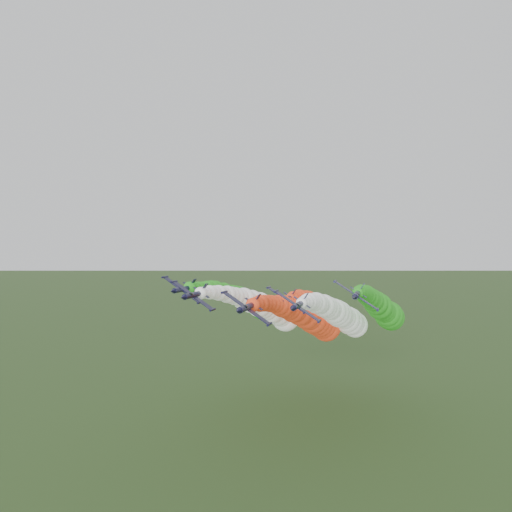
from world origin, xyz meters
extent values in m
plane|color=#345023|center=(0.00, 0.00, 0.00)|extent=(3000.00, 3000.00, 0.00)
cylinder|color=black|center=(1.46, -15.57, 37.52)|extent=(1.59, 9.41, 1.59)
cone|color=black|center=(1.46, -21.12, 37.52)|extent=(1.45, 1.88, 1.45)
cone|color=black|center=(1.46, -10.45, 37.52)|extent=(1.45, 0.94, 1.45)
ellipsoid|color=black|center=(1.69, -17.67, 37.88)|extent=(1.06, 1.97, 0.99)
cube|color=black|center=(1.37, -15.78, 37.39)|extent=(8.49, 1.99, 5.57)
cylinder|color=black|center=(-2.84, -15.78, 40.13)|extent=(0.64, 2.72, 0.64)
cylinder|color=black|center=(5.58, -15.78, 34.66)|extent=(0.64, 2.72, 0.64)
cube|color=black|center=(2.11, -11.60, 38.53)|extent=(1.43, 1.57, 2.10)
cube|color=black|center=(1.54, -11.60, 37.66)|extent=(3.39, 1.15, 2.25)
sphere|color=red|center=(1.46, -11.91, 37.52)|extent=(2.69, 2.69, 2.69)
sphere|color=red|center=(1.47, -9.29, 37.43)|extent=(2.82, 2.82, 2.82)
sphere|color=red|center=(1.52, -6.66, 37.24)|extent=(3.40, 3.40, 3.40)
sphere|color=red|center=(1.59, -4.04, 36.97)|extent=(3.42, 3.42, 3.42)
sphere|color=red|center=(1.69, -1.41, 36.65)|extent=(3.48, 3.48, 3.48)
sphere|color=red|center=(1.83, 1.22, 36.28)|extent=(3.68, 3.68, 3.68)
sphere|color=red|center=(1.99, 3.84, 35.85)|extent=(3.76, 3.76, 3.76)
sphere|color=red|center=(2.18, 6.47, 35.39)|extent=(4.56, 4.56, 4.56)
sphere|color=red|center=(2.40, 9.10, 34.88)|extent=(5.16, 5.16, 5.16)
sphere|color=red|center=(2.65, 11.72, 34.33)|extent=(5.19, 5.19, 5.19)
sphere|color=red|center=(2.93, 14.35, 33.74)|extent=(5.48, 5.48, 5.48)
sphere|color=red|center=(3.24, 16.98, 33.12)|extent=(6.10, 6.10, 6.10)
sphere|color=red|center=(3.58, 19.60, 32.46)|extent=(5.40, 5.40, 5.40)
sphere|color=red|center=(3.95, 22.23, 31.76)|extent=(6.44, 6.44, 6.44)
sphere|color=red|center=(4.35, 24.86, 31.04)|extent=(5.70, 5.70, 5.70)
sphere|color=red|center=(4.77, 27.48, 30.28)|extent=(6.92, 6.92, 6.92)
sphere|color=red|center=(5.23, 30.11, 29.49)|extent=(6.66, 6.66, 6.66)
sphere|color=red|center=(5.72, 32.74, 28.68)|extent=(7.66, 7.66, 7.66)
sphere|color=red|center=(6.23, 35.36, 27.83)|extent=(7.76, 7.76, 7.76)
sphere|color=red|center=(6.78, 37.99, 26.95)|extent=(7.82, 7.82, 7.82)
sphere|color=red|center=(7.35, 40.62, 26.05)|extent=(7.75, 7.75, 7.75)
sphere|color=red|center=(7.96, 43.24, 25.12)|extent=(8.50, 8.50, 8.50)
cylinder|color=black|center=(-12.37, -7.06, 38.58)|extent=(1.59, 9.41, 1.59)
cone|color=black|center=(-12.37, -12.61, 38.58)|extent=(1.45, 1.88, 1.45)
cone|color=black|center=(-12.37, -1.94, 38.58)|extent=(1.45, 0.94, 1.45)
ellipsoid|color=black|center=(-12.15, -9.16, 38.93)|extent=(1.06, 1.97, 0.99)
cube|color=black|center=(-12.46, -7.27, 38.45)|extent=(8.49, 1.99, 5.57)
cylinder|color=black|center=(-16.67, -7.27, 41.18)|extent=(0.64, 2.72, 0.64)
cylinder|color=black|center=(-8.25, -7.27, 35.72)|extent=(0.64, 2.72, 0.64)
cube|color=black|center=(-11.72, -3.09, 39.59)|extent=(1.43, 1.57, 2.10)
cube|color=black|center=(-12.29, -3.09, 38.71)|extent=(3.39, 1.15, 2.25)
sphere|color=white|center=(-12.37, -3.40, 38.58)|extent=(2.63, 2.63, 2.63)
sphere|color=white|center=(-12.36, -0.78, 38.49)|extent=(2.64, 2.64, 2.64)
sphere|color=white|center=(-12.32, 1.85, 38.29)|extent=(3.13, 3.13, 3.13)
sphere|color=white|center=(-12.24, 4.48, 38.03)|extent=(3.14, 3.14, 3.14)
sphere|color=white|center=(-12.14, 7.10, 37.71)|extent=(3.61, 3.61, 3.61)
sphere|color=white|center=(-12.01, 9.73, 37.33)|extent=(3.49, 3.49, 3.49)
sphere|color=white|center=(-11.84, 12.35, 36.91)|extent=(4.19, 4.19, 4.19)
sphere|color=white|center=(-11.65, 14.98, 36.44)|extent=(4.21, 4.21, 4.21)
sphere|color=white|center=(-11.43, 17.61, 35.93)|extent=(4.50, 4.50, 4.50)
sphere|color=white|center=(-11.18, 20.23, 35.38)|extent=(4.74, 4.74, 4.74)
sphere|color=white|center=(-10.90, 22.86, 34.79)|extent=(5.77, 5.77, 5.77)
sphere|color=white|center=(-10.59, 25.49, 34.17)|extent=(5.16, 5.16, 5.16)
sphere|color=white|center=(-10.25, 28.11, 33.51)|extent=(6.31, 6.31, 6.31)
sphere|color=white|center=(-9.88, 30.74, 32.82)|extent=(5.86, 5.86, 5.86)
sphere|color=white|center=(-9.49, 33.37, 32.09)|extent=(7.03, 7.03, 7.03)
sphere|color=white|center=(-9.06, 35.99, 31.34)|extent=(6.95, 6.95, 6.95)
sphere|color=white|center=(-8.60, 38.62, 30.55)|extent=(7.10, 7.10, 7.10)
sphere|color=white|center=(-8.11, 41.25, 29.73)|extent=(7.97, 7.97, 7.97)
sphere|color=white|center=(-7.60, 43.87, 28.88)|extent=(6.81, 6.81, 6.81)
sphere|color=white|center=(-7.05, 46.50, 28.01)|extent=(7.28, 7.28, 7.28)
sphere|color=white|center=(-6.48, 49.13, 27.10)|extent=(7.05, 7.05, 7.05)
sphere|color=white|center=(-5.87, 51.75, 26.17)|extent=(8.80, 8.80, 8.80)
cylinder|color=black|center=(9.08, -7.10, 37.14)|extent=(1.59, 9.41, 1.59)
cone|color=black|center=(9.08, -12.64, 37.14)|extent=(1.45, 1.88, 1.45)
cone|color=black|center=(9.08, -1.97, 37.14)|extent=(1.45, 0.94, 1.45)
ellipsoid|color=black|center=(9.31, -9.19, 37.49)|extent=(1.06, 1.97, 0.99)
cube|color=black|center=(8.99, -7.31, 37.01)|extent=(8.49, 1.99, 5.57)
cylinder|color=black|center=(4.78, -7.31, 39.74)|extent=(0.64, 2.72, 0.64)
cylinder|color=black|center=(13.20, -7.31, 34.27)|extent=(0.64, 2.72, 0.64)
cube|color=black|center=(9.73, -3.12, 38.15)|extent=(1.43, 1.57, 2.10)
cube|color=black|center=(9.16, -3.12, 37.27)|extent=(3.39, 1.15, 2.25)
sphere|color=white|center=(9.08, -3.44, 37.14)|extent=(2.24, 2.24, 2.24)
sphere|color=white|center=(9.09, -0.81, 37.04)|extent=(2.56, 2.56, 2.56)
sphere|color=white|center=(9.14, 1.81, 36.85)|extent=(3.17, 3.17, 3.17)
sphere|color=white|center=(9.21, 4.44, 36.59)|extent=(3.73, 3.73, 3.73)
sphere|color=white|center=(9.31, 7.07, 36.26)|extent=(3.86, 3.86, 3.86)
sphere|color=white|center=(9.45, 9.69, 35.89)|extent=(4.14, 4.14, 4.14)
sphere|color=white|center=(9.61, 12.32, 35.47)|extent=(4.87, 4.87, 4.87)
sphere|color=white|center=(9.80, 14.95, 35.00)|extent=(4.86, 4.86, 4.86)
sphere|color=white|center=(10.02, 17.57, 34.49)|extent=(4.40, 4.40, 4.40)
sphere|color=white|center=(10.27, 20.20, 33.94)|extent=(5.60, 5.60, 5.60)
sphere|color=white|center=(10.55, 22.83, 33.35)|extent=(5.63, 5.63, 5.63)
sphere|color=white|center=(10.86, 25.45, 32.73)|extent=(5.84, 5.84, 5.84)
sphere|color=white|center=(11.20, 28.08, 32.07)|extent=(5.43, 5.43, 5.43)
sphere|color=white|center=(11.57, 30.71, 31.38)|extent=(6.56, 6.56, 6.56)
sphere|color=white|center=(11.97, 33.33, 30.65)|extent=(6.98, 6.98, 6.98)
sphere|color=white|center=(12.39, 35.96, 29.90)|extent=(7.23, 7.23, 7.23)
sphere|color=white|center=(12.85, 38.59, 29.11)|extent=(6.59, 6.59, 6.59)
sphere|color=white|center=(13.34, 41.21, 28.29)|extent=(6.63, 6.63, 6.63)
sphere|color=white|center=(13.85, 43.84, 27.44)|extent=(7.52, 7.52, 7.52)
sphere|color=white|center=(14.40, 46.47, 26.57)|extent=(7.90, 7.90, 7.90)
sphere|color=white|center=(14.97, 49.09, 25.66)|extent=(7.27, 7.27, 7.27)
sphere|color=white|center=(15.58, 51.72, 24.73)|extent=(7.68, 7.68, 7.68)
cylinder|color=black|center=(-18.42, 1.33, 38.93)|extent=(1.59, 9.41, 1.59)
cone|color=black|center=(-18.42, -4.21, 38.93)|extent=(1.45, 1.88, 1.45)
cone|color=black|center=(-18.42, 6.45, 38.93)|extent=(1.45, 0.94, 1.45)
ellipsoid|color=black|center=(-18.19, -0.76, 39.28)|extent=(1.06, 1.97, 0.99)
cube|color=black|center=(-18.51, 1.12, 38.79)|extent=(8.49, 1.99, 5.57)
cylinder|color=black|center=(-22.72, 1.12, 41.53)|extent=(0.64, 2.72, 0.64)
cylinder|color=black|center=(-14.30, 1.12, 36.06)|extent=(0.64, 2.72, 0.64)
cube|color=black|center=(-17.76, 5.30, 39.93)|extent=(1.43, 1.57, 2.10)
cube|color=black|center=(-18.33, 5.30, 39.06)|extent=(3.39, 1.15, 2.25)
sphere|color=#228B1A|center=(-18.42, 4.99, 38.93)|extent=(2.88, 2.88, 2.88)
sphere|color=#228B1A|center=(-18.41, 7.61, 38.83)|extent=(2.62, 2.62, 2.62)
sphere|color=#228B1A|center=(-18.36, 10.24, 38.64)|extent=(2.72, 2.72, 2.72)
sphere|color=#228B1A|center=(-18.29, 12.87, 38.37)|extent=(2.90, 2.90, 2.90)
sphere|color=#228B1A|center=(-18.18, 15.49, 38.05)|extent=(3.56, 3.56, 3.56)
sphere|color=#228B1A|center=(-18.05, 18.12, 37.68)|extent=(4.19, 4.19, 4.19)
sphere|color=#228B1A|center=(-17.89, 20.75, 37.25)|extent=(4.54, 4.54, 4.54)
sphere|color=#228B1A|center=(-17.70, 23.37, 36.79)|extent=(4.09, 4.09, 4.09)
sphere|color=#228B1A|center=(-17.48, 26.00, 36.28)|extent=(4.76, 4.76, 4.76)
sphere|color=#228B1A|center=(-17.23, 28.63, 35.73)|extent=(4.50, 4.50, 4.50)
sphere|color=#228B1A|center=(-16.95, 31.25, 35.14)|extent=(5.03, 5.03, 5.03)
sphere|color=#228B1A|center=(-16.64, 33.88, 34.52)|extent=(5.55, 5.55, 5.55)
sphere|color=#228B1A|center=(-16.30, 36.51, 33.86)|extent=(6.02, 6.02, 6.02)
sphere|color=#228B1A|center=(-15.93, 39.13, 33.16)|extent=(6.17, 6.17, 6.17)
sphere|color=#228B1A|center=(-15.53, 41.76, 32.44)|extent=(6.41, 6.41, 6.41)
sphere|color=#228B1A|center=(-15.10, 44.39, 31.68)|extent=(6.32, 6.32, 6.32)
sphere|color=#228B1A|center=(-14.65, 47.01, 30.89)|extent=(7.23, 7.23, 7.23)
sphere|color=#228B1A|center=(-14.16, 49.64, 30.08)|extent=(7.82, 7.82, 7.82)
sphere|color=#228B1A|center=(-13.64, 52.27, 29.23)|extent=(8.30, 8.30, 8.30)
sphere|color=#228B1A|center=(-13.10, 54.89, 28.35)|extent=(7.30, 7.30, 7.30)
sphere|color=#228B1A|center=(-12.52, 57.52, 27.45)|extent=(8.38, 8.38, 8.38)
sphere|color=#228B1A|center=(-11.92, 60.14, 26.52)|extent=(7.78, 7.78, 7.78)
cylinder|color=black|center=(19.60, 0.37, 38.76)|extent=(1.59, 9.41, 1.59)
cone|color=black|center=(19.60, -5.18, 38.76)|extent=(1.45, 1.88, 1.45)
cone|color=black|center=(19.60, 5.49, 38.76)|extent=(1.45, 0.94, 1.45)
ellipsoid|color=black|center=(19.83, -1.73, 39.11)|extent=(1.06, 1.97, 0.99)
cube|color=black|center=(19.51, 0.16, 38.63)|extent=(8.49, 1.99, 5.57)
cylinder|color=black|center=(15.30, 0.16, 41.36)|extent=(0.64, 2.72, 0.64)
cylinder|color=black|center=(23.72, 0.16, 35.90)|extent=(0.64, 2.72, 0.64)
cube|color=black|center=(20.26, 4.34, 39.77)|extent=(1.43, 1.57, 2.10)
cube|color=black|center=(19.69, 4.34, 38.89)|extent=(3.39, 1.15, 2.25)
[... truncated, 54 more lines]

